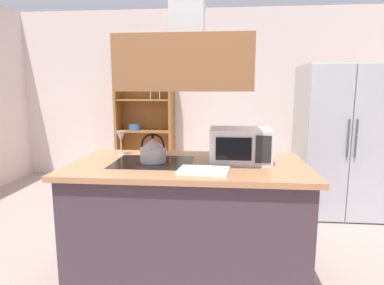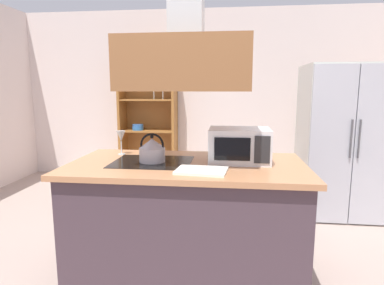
{
  "view_description": "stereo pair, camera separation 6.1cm",
  "coord_description": "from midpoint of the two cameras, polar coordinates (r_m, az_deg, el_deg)",
  "views": [
    {
      "loc": [
        0.37,
        -2.34,
        1.46
      ],
      "look_at": [
        0.12,
        0.4,
        1.0
      ],
      "focal_mm": 30.25,
      "sensor_mm": 36.0,
      "label": 1
    },
    {
      "loc": [
        0.43,
        -2.33,
        1.46
      ],
      "look_at": [
        0.12,
        0.4,
        1.0
      ],
      "focal_mm": 30.25,
      "sensor_mm": 36.0,
      "label": 2
    }
  ],
  "objects": [
    {
      "name": "cutting_board",
      "position": [
        2.21,
        1.25,
        -4.96
      ],
      "size": [
        0.37,
        0.28,
        0.02
      ],
      "primitive_type": "cube",
      "rotation": [
        0.0,
        0.0,
        -0.11
      ],
      "color": "white",
      "rests_on": "kitchen_island"
    },
    {
      "name": "kettle",
      "position": [
        2.49,
        -7.61,
        -1.36
      ],
      "size": [
        0.2,
        0.2,
        0.22
      ],
      "color": "#BFB9C1",
      "rests_on": "kitchen_island"
    },
    {
      "name": "range_hood",
      "position": [
        2.42,
        -1.54,
        16.09
      ],
      "size": [
        0.9,
        0.7,
        1.26
      ],
      "color": "brown"
    },
    {
      "name": "dish_cabinet",
      "position": [
        5.3,
        -8.54,
        3.13
      ],
      "size": [
        0.9,
        0.4,
        1.98
      ],
      "color": "#9D632C",
      "rests_on": "ground"
    },
    {
      "name": "refrigerator",
      "position": [
        4.11,
        24.01,
        0.31
      ],
      "size": [
        0.9,
        0.77,
        1.73
      ],
      "color": "beige",
      "rests_on": "ground"
    },
    {
      "name": "kitchen_island",
      "position": [
        2.61,
        -1.42,
        -13.24
      ],
      "size": [
        1.79,
        0.95,
        0.9
      ],
      "color": "#43333C",
      "rests_on": "ground"
    },
    {
      "name": "ground_plane",
      "position": [
        2.78,
        -4.12,
        -22.2
      ],
      "size": [
        7.8,
        7.8,
        0.0
      ],
      "primitive_type": "plane",
      "color": "#A59085"
    },
    {
      "name": "microwave",
      "position": [
        2.51,
        7.77,
        -0.44
      ],
      "size": [
        0.46,
        0.35,
        0.26
      ],
      "color": "silver",
      "rests_on": "kitchen_island"
    },
    {
      "name": "wall_back",
      "position": [
        5.35,
        0.96,
        8.28
      ],
      "size": [
        6.0,
        0.12,
        2.7
      ],
      "primitive_type": "cube",
      "color": "silver",
      "rests_on": "ground"
    },
    {
      "name": "wine_glass_on_counter",
      "position": [
        2.81,
        -13.06,
        0.91
      ],
      "size": [
        0.08,
        0.08,
        0.21
      ],
      "color": "silver",
      "rests_on": "kitchen_island"
    }
  ]
}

